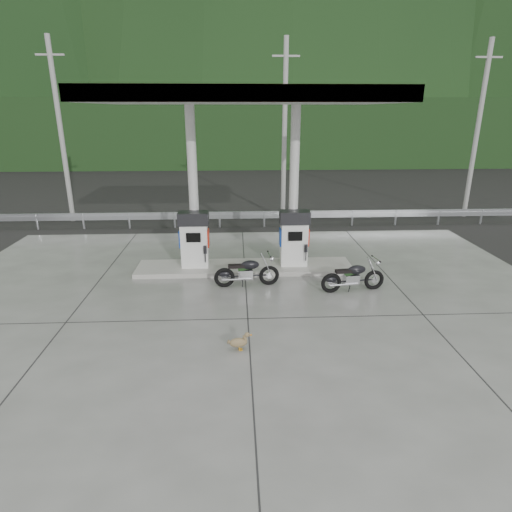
{
  "coord_description": "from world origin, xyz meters",
  "views": [
    {
      "loc": [
        -0.25,
        -10.65,
        4.99
      ],
      "look_at": [
        0.3,
        1.0,
        1.0
      ],
      "focal_mm": 30.0,
      "sensor_mm": 36.0,
      "label": 1
    }
  ],
  "objects_px": {
    "gas_pump_left": "(194,240)",
    "gas_pump_right": "(294,238)",
    "motorcycle_right": "(353,277)",
    "duck": "(238,343)",
    "motorcycle_left": "(247,272)"
  },
  "relations": [
    {
      "from": "motorcycle_right",
      "to": "duck",
      "type": "xyz_separation_m",
      "value": [
        -3.32,
        -3.08,
        -0.25
      ]
    },
    {
      "from": "motorcycle_left",
      "to": "duck",
      "type": "relative_size",
      "value": 3.74
    },
    {
      "from": "gas_pump_right",
      "to": "motorcycle_left",
      "type": "distance_m",
      "value": 2.17
    },
    {
      "from": "motorcycle_left",
      "to": "gas_pump_right",
      "type": "bearing_deg",
      "value": 36.09
    },
    {
      "from": "motorcycle_right",
      "to": "motorcycle_left",
      "type": "bearing_deg",
      "value": 162.8
    },
    {
      "from": "gas_pump_left",
      "to": "motorcycle_right",
      "type": "height_order",
      "value": "gas_pump_left"
    },
    {
      "from": "gas_pump_left",
      "to": "gas_pump_right",
      "type": "height_order",
      "value": "same"
    },
    {
      "from": "gas_pump_left",
      "to": "motorcycle_left",
      "type": "relative_size",
      "value": 1.0
    },
    {
      "from": "gas_pump_right",
      "to": "duck",
      "type": "bearing_deg",
      "value": -110.43
    },
    {
      "from": "gas_pump_left",
      "to": "gas_pump_right",
      "type": "bearing_deg",
      "value": 0.0
    },
    {
      "from": "motorcycle_right",
      "to": "duck",
      "type": "relative_size",
      "value": 3.67
    },
    {
      "from": "gas_pump_right",
      "to": "motorcycle_right",
      "type": "relative_size",
      "value": 1.01
    },
    {
      "from": "gas_pump_left",
      "to": "gas_pump_right",
      "type": "relative_size",
      "value": 1.0
    },
    {
      "from": "gas_pump_left",
      "to": "duck",
      "type": "distance_m",
      "value": 5.21
    },
    {
      "from": "gas_pump_left",
      "to": "motorcycle_left",
      "type": "distance_m",
      "value": 2.22
    }
  ]
}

